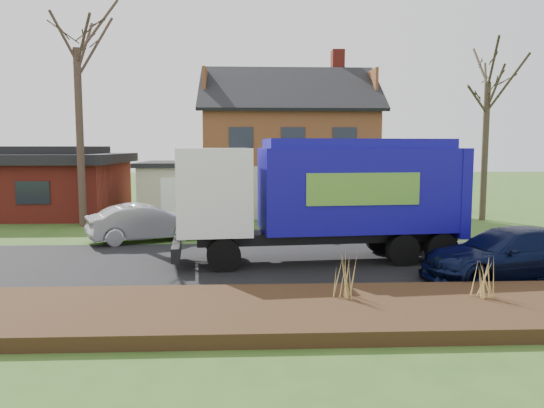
{
  "coord_description": "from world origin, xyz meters",
  "views": [
    {
      "loc": [
        -0.3,
        -16.36,
        3.69
      ],
      "look_at": [
        0.58,
        2.5,
        1.63
      ],
      "focal_mm": 35.0,
      "sensor_mm": 36.0,
      "label": 1
    }
  ],
  "objects": [
    {
      "name": "tree_front_west",
      "position": [
        -7.91,
        8.34,
        9.26
      ],
      "size": [
        3.78,
        3.78,
        11.24
      ],
      "color": "#423027",
      "rests_on": "ground"
    },
    {
      "name": "ground",
      "position": [
        0.0,
        0.0,
        0.0
      ],
      "size": [
        120.0,
        120.0,
        0.0
      ],
      "primitive_type": "plane",
      "color": "#2C521B",
      "rests_on": "ground"
    },
    {
      "name": "garbage_truck",
      "position": [
        2.23,
        0.37,
        2.26
      ],
      "size": [
        9.35,
        3.29,
        3.93
      ],
      "rotation": [
        0.0,
        0.0,
        0.09
      ],
      "color": "black",
      "rests_on": "ground"
    },
    {
      "name": "silver_sedan",
      "position": [
        -4.25,
        4.33,
        0.73
      ],
      "size": [
        4.68,
        3.2,
        1.46
      ],
      "primitive_type": "imported",
      "rotation": [
        0.0,
        0.0,
        1.98
      ],
      "color": "#ADAFB5",
      "rests_on": "ground"
    },
    {
      "name": "tree_front_east",
      "position": [
        11.55,
        9.63,
        7.95
      ],
      "size": [
        3.52,
        3.52,
        9.78
      ],
      "color": "#3F3625",
      "rests_on": "ground"
    },
    {
      "name": "tree_back",
      "position": [
        4.95,
        22.09,
        9.45
      ],
      "size": [
        3.58,
        3.58,
        11.33
      ],
      "color": "#463A2A",
      "rests_on": "ground"
    },
    {
      "name": "road",
      "position": [
        0.0,
        0.0,
        0.01
      ],
      "size": [
        80.0,
        7.0,
        0.02
      ],
      "primitive_type": "cube",
      "color": "black",
      "rests_on": "ground"
    },
    {
      "name": "navy_wagon",
      "position": [
        6.92,
        -2.26,
        0.72
      ],
      "size": [
        5.26,
        2.89,
        1.45
      ],
      "primitive_type": "imported",
      "rotation": [
        0.0,
        0.0,
        -1.39
      ],
      "color": "black",
      "rests_on": "ground"
    },
    {
      "name": "mulch_verge",
      "position": [
        0.0,
        -5.3,
        0.15
      ],
      "size": [
        80.0,
        3.5,
        0.3
      ],
      "primitive_type": "cube",
      "color": "black",
      "rests_on": "ground"
    },
    {
      "name": "ranch_house",
      "position": [
        -12.0,
        13.0,
        1.81
      ],
      "size": [
        9.8,
        8.2,
        3.7
      ],
      "color": "maroon",
      "rests_on": "ground"
    },
    {
      "name": "grass_clump_mid",
      "position": [
        1.9,
        -4.82,
        0.79
      ],
      "size": [
        0.35,
        0.29,
        0.98
      ],
      "color": "tan",
      "rests_on": "mulch_verge"
    },
    {
      "name": "main_house",
      "position": [
        1.49,
        13.91,
        4.03
      ],
      "size": [
        12.95,
        8.95,
        9.26
      ],
      "color": "beige",
      "rests_on": "ground"
    },
    {
      "name": "grass_clump_east",
      "position": [
        5.03,
        -4.94,
        0.79
      ],
      "size": [
        0.39,
        0.32,
        0.98
      ],
      "color": "tan",
      "rests_on": "mulch_verge"
    }
  ]
}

